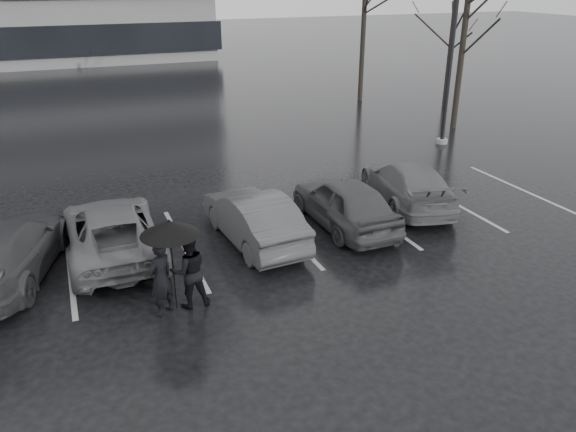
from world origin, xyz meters
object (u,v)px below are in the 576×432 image
(car_west_b, at_px, (112,230))
(pedestrian_left, at_px, (161,279))
(tree_north, at_px, (364,21))
(car_west_c, at_px, (6,250))
(car_west_a, at_px, (254,217))
(lamp_post, at_px, (452,45))
(pedestrian_right, at_px, (189,271))
(car_east, at_px, (407,183))
(tree_east, at_px, (464,37))
(tree_ne, at_px, (452,38))
(car_main, at_px, (345,202))

(car_west_b, height_order, pedestrian_left, pedestrian_left)
(tree_north, bearing_deg, car_west_c, -140.03)
(car_west_a, xyz_separation_m, lamp_post, (10.33, 5.90, 3.27))
(pedestrian_right, bearing_deg, pedestrian_left, 8.59)
(car_west_a, xyz_separation_m, pedestrian_right, (-2.27, -2.46, 0.15))
(car_west_c, distance_m, car_east, 11.09)
(car_east, distance_m, tree_north, 15.82)
(pedestrian_left, relative_size, tree_east, 0.21)
(car_west_c, bearing_deg, tree_east, -140.90)
(lamp_post, height_order, tree_east, lamp_post)
(car_west_a, bearing_deg, pedestrian_right, 43.08)
(pedestrian_right, relative_size, lamp_post, 0.19)
(pedestrian_right, distance_m, tree_east, 18.20)
(car_west_a, xyz_separation_m, car_west_c, (-5.89, 0.35, 0.01))
(tree_ne, bearing_deg, car_west_b, -148.65)
(car_west_a, relative_size, tree_ne, 0.59)
(tree_east, relative_size, tree_north, 0.94)
(pedestrian_left, distance_m, tree_north, 22.76)
(pedestrian_left, bearing_deg, car_east, 167.23)
(tree_north, bearing_deg, pedestrian_left, -129.37)
(lamp_post, height_order, tree_ne, lamp_post)
(car_west_c, relative_size, pedestrian_right, 2.86)
(tree_north, bearing_deg, car_west_a, -127.52)
(tree_north, bearing_deg, car_east, -113.75)
(car_main, height_order, lamp_post, lamp_post)
(lamp_post, xyz_separation_m, tree_north, (1.07, 8.94, 0.30))
(car_west_b, xyz_separation_m, lamp_post, (13.83, 5.27, 3.30))
(car_west_c, bearing_deg, tree_north, -123.20)
(car_west_b, relative_size, car_east, 1.03)
(pedestrian_left, distance_m, tree_ne, 23.03)
(car_main, xyz_separation_m, pedestrian_left, (-5.53, -2.55, 0.12))
(car_main, distance_m, car_east, 2.64)
(pedestrian_right, bearing_deg, car_west_b, -68.35)
(car_main, height_order, tree_east, tree_east)
(car_west_c, bearing_deg, car_west_b, -156.47)
(car_west_c, bearing_deg, pedestrian_left, 152.86)
(tree_ne, bearing_deg, car_east, -131.16)
(car_east, height_order, tree_ne, tree_ne)
(car_west_a, relative_size, pedestrian_right, 2.48)
(pedestrian_right, height_order, lamp_post, lamp_post)
(car_west_a, height_order, lamp_post, lamp_post)
(lamp_post, xyz_separation_m, tree_east, (2.07, 1.94, 0.05))
(tree_east, bearing_deg, pedestrian_left, -145.76)
(tree_east, distance_m, tree_ne, 4.74)
(pedestrian_left, height_order, lamp_post, lamp_post)
(car_east, xyz_separation_m, tree_east, (7.21, 7.10, 3.34))
(tree_north, bearing_deg, car_west_b, -136.36)
(car_west_c, xyz_separation_m, car_east, (11.08, 0.39, -0.03))
(car_east, bearing_deg, pedestrian_left, 35.28)
(car_west_a, xyz_separation_m, tree_north, (11.40, 14.84, 3.57))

